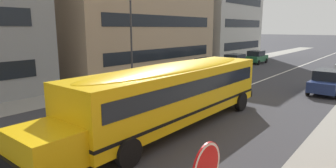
# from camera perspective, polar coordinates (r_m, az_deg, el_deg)

# --- Properties ---
(ground_plane) EXTENTS (400.00, 400.00, 0.00)m
(ground_plane) POSITION_cam_1_polar(r_m,az_deg,el_deg) (16.02, 3.45, -5.06)
(ground_plane) COLOR #38383D
(sidewalk_far) EXTENTS (120.00, 3.00, 0.01)m
(sidewalk_far) POSITION_cam_1_polar(r_m,az_deg,el_deg) (21.42, -14.00, -1.21)
(sidewalk_far) COLOR gray
(sidewalk_far) RESTS_ON ground_plane
(lane_centreline) EXTENTS (110.00, 0.16, 0.01)m
(lane_centreline) POSITION_cam_1_polar(r_m,az_deg,el_deg) (16.02, 3.45, -5.05)
(lane_centreline) COLOR silver
(lane_centreline) RESTS_ON ground_plane
(school_bus) EXTENTS (12.96, 3.06, 2.90)m
(school_bus) POSITION_cam_1_polar(r_m,az_deg,el_deg) (12.75, 1.01, -1.26)
(school_bus) COLOR yellow
(school_bus) RESTS_ON ground_plane
(parked_car_teal_by_lamppost) EXTENTS (3.90, 1.89, 1.64)m
(parked_car_teal_by_lamppost) POSITION_cam_1_polar(r_m,az_deg,el_deg) (32.52, 13.27, 4.44)
(parked_car_teal_by_lamppost) COLOR #195B66
(parked_car_teal_by_lamppost) RESTS_ON ground_plane
(parked_car_dark_blue_far_corner) EXTENTS (3.93, 1.93, 1.64)m
(parked_car_dark_blue_far_corner) POSITION_cam_1_polar(r_m,az_deg,el_deg) (22.42, 29.21, 0.42)
(parked_car_dark_blue_far_corner) COLOR navy
(parked_car_dark_blue_far_corner) RESTS_ON ground_plane
(parked_car_green_near_corner) EXTENTS (3.91, 1.91, 1.64)m
(parked_car_green_near_corner) POSITION_cam_1_polar(r_m,az_deg,el_deg) (38.29, 17.20, 5.20)
(parked_car_green_near_corner) COLOR #236038
(parked_car_green_near_corner) RESTS_ON ground_plane
(parked_car_beige_by_hydrant) EXTENTS (3.92, 1.91, 1.64)m
(parked_car_beige_by_hydrant) POSITION_cam_1_polar(r_m,az_deg,el_deg) (27.96, 7.96, 3.58)
(parked_car_beige_by_hydrant) COLOR #C1B28E
(parked_car_beige_by_hydrant) RESTS_ON ground_plane
(street_lamp) EXTENTS (0.44, 0.44, 6.80)m
(street_lamp) POSITION_cam_1_polar(r_m,az_deg,el_deg) (22.31, -7.38, 10.66)
(street_lamp) COLOR #38383D
(street_lamp) RESTS_ON ground_plane
(apartment_block_far_centre) EXTENTS (18.70, 10.20, 13.30)m
(apartment_block_far_centre) POSITION_cam_1_polar(r_m,az_deg,el_deg) (32.34, -7.75, 14.90)
(apartment_block_far_centre) COLOR tan
(apartment_block_far_centre) RESTS_ON ground_plane
(apartment_block_far_right) EXTENTS (14.06, 12.52, 16.50)m
(apartment_block_far_right) POSITION_cam_1_polar(r_m,az_deg,el_deg) (47.56, 8.01, 15.58)
(apartment_block_far_right) COLOR #B7B7B2
(apartment_block_far_right) RESTS_ON ground_plane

